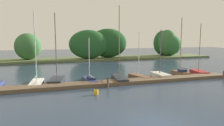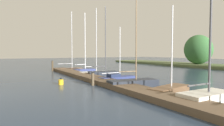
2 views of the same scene
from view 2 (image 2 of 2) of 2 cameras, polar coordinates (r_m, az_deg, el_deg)
name	(u,v)px [view 2 (image 2 of 2)]	position (r m, az deg, el deg)	size (l,w,h in m)	color
dock_pier	(108,82)	(15.77, -1.13, -5.69)	(30.52, 1.80, 0.35)	brown
sailboat_0	(72,68)	(28.59, -11.74, -1.33)	(1.33, 3.53, 8.35)	brown
sailboat_1	(85,68)	(26.77, -7.97, -1.56)	(1.27, 2.99, 7.92)	navy
sailboat_2	(96,72)	(23.01, -4.79, -2.54)	(1.42, 3.78, 7.72)	white
sailboat_3	(105,73)	(21.23, -2.13, -2.91)	(2.00, 3.59, 7.53)	#232833
sailboat_4	(118,78)	(17.94, 1.88, -4.32)	(1.30, 3.83, 4.93)	navy
sailboat_5	(135,82)	(14.91, 6.66, -5.47)	(1.71, 4.15, 8.44)	#232833
sailboat_6	(171,88)	(13.34, 16.74, -7.06)	(1.85, 3.66, 5.60)	brown
sailboat_7	(208,95)	(11.44, 26.17, -8.42)	(1.38, 3.25, 5.90)	silver
mooring_piling_0	(52,66)	(28.21, -16.98, -0.82)	(0.26, 0.26, 1.45)	#4C3D28
mooring_piling_1	(93,79)	(15.37, -5.61, -4.64)	(0.25, 0.25, 1.02)	brown
channel_buoy_0	(61,82)	(16.27, -14.68, -5.36)	(0.40, 0.40, 0.55)	gold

